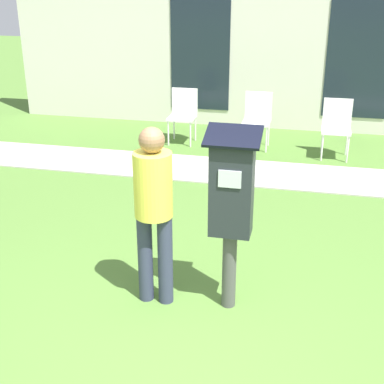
# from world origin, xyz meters

# --- Properties ---
(ground_plane) EXTENTS (40.00, 40.00, 0.00)m
(ground_plane) POSITION_xyz_m (0.00, 0.00, 0.00)
(ground_plane) COLOR #517A33
(sidewalk) EXTENTS (12.00, 1.10, 0.02)m
(sidewalk) POSITION_xyz_m (0.00, 4.17, 0.01)
(sidewalk) COLOR #B7B2A8
(sidewalk) RESTS_ON ground
(building_facade) EXTENTS (10.00, 0.26, 3.20)m
(building_facade) POSITION_xyz_m (0.00, 6.80, 1.60)
(building_facade) COLOR silver
(building_facade) RESTS_ON ground
(parking_meter) EXTENTS (0.44, 0.31, 1.59)m
(parking_meter) POSITION_xyz_m (0.12, 0.82, 1.02)
(parking_meter) COLOR #4C4C4C
(parking_meter) RESTS_ON ground
(person_standing) EXTENTS (0.32, 0.32, 1.58)m
(person_standing) POSITION_xyz_m (-0.51, 0.76, 0.93)
(person_standing) COLOR #333851
(person_standing) RESTS_ON ground
(outdoor_chair_left) EXTENTS (0.44, 0.44, 0.90)m
(outdoor_chair_left) POSITION_xyz_m (-1.44, 5.51, 0.53)
(outdoor_chair_left) COLOR white
(outdoor_chair_left) RESTS_ON ground
(outdoor_chair_middle) EXTENTS (0.44, 0.44, 0.90)m
(outdoor_chair_middle) POSITION_xyz_m (-0.18, 5.49, 0.53)
(outdoor_chair_middle) COLOR white
(outdoor_chair_middle) RESTS_ON ground
(outdoor_chair_right) EXTENTS (0.44, 0.44, 0.90)m
(outdoor_chair_right) POSITION_xyz_m (1.08, 5.27, 0.53)
(outdoor_chair_right) COLOR white
(outdoor_chair_right) RESTS_ON ground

